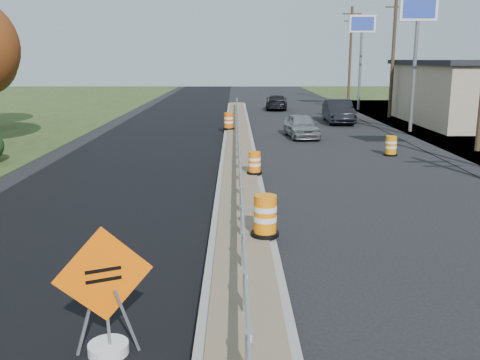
{
  "coord_description": "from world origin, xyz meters",
  "views": [
    {
      "loc": [
        -0.17,
        -16.29,
        4.38
      ],
      "look_at": [
        -0.04,
        -1.93,
        1.1
      ],
      "focal_mm": 40.0,
      "sensor_mm": 36.0,
      "label": 1
    }
  ],
  "objects_px": {
    "caution_sign": "(107,323)",
    "car_dark_mid": "(338,111)",
    "barrel_median_near": "(265,217)",
    "barrel_median_far": "(229,121)",
    "barrel_shoulder_mid": "(344,115)",
    "car_silver": "(301,126)",
    "barrel_median_mid": "(254,163)",
    "barrel_shoulder_near": "(391,146)",
    "barrel_shoulder_far": "(345,106)",
    "car_dark_far": "(277,102)"
  },
  "relations": [
    {
      "from": "caution_sign",
      "to": "barrel_median_mid",
      "type": "height_order",
      "value": "caution_sign"
    },
    {
      "from": "barrel_shoulder_near",
      "to": "car_silver",
      "type": "height_order",
      "value": "car_silver"
    },
    {
      "from": "barrel_median_near",
      "to": "car_dark_far",
      "type": "bearing_deg",
      "value": 85.18
    },
    {
      "from": "barrel_median_mid",
      "to": "barrel_median_far",
      "type": "bearing_deg",
      "value": 94.93
    },
    {
      "from": "barrel_shoulder_near",
      "to": "barrel_median_near",
      "type": "bearing_deg",
      "value": -118.25
    },
    {
      "from": "barrel_median_mid",
      "to": "car_dark_far",
      "type": "xyz_separation_m",
      "value": [
        2.93,
        27.69,
        0.03
      ]
    },
    {
      "from": "barrel_shoulder_far",
      "to": "car_dark_mid",
      "type": "xyz_separation_m",
      "value": [
        -2.19,
        -8.37,
        0.37
      ]
    },
    {
      "from": "barrel_median_near",
      "to": "barrel_shoulder_near",
      "type": "relative_size",
      "value": 1.1
    },
    {
      "from": "barrel_median_near",
      "to": "barrel_median_far",
      "type": "relative_size",
      "value": 1.01
    },
    {
      "from": "barrel_median_far",
      "to": "barrel_shoulder_near",
      "type": "distance_m",
      "value": 10.78
    },
    {
      "from": "caution_sign",
      "to": "car_silver",
      "type": "xyz_separation_m",
      "value": [
        5.67,
        22.67,
        0.15
      ]
    },
    {
      "from": "barrel_median_far",
      "to": "caution_sign",
      "type": "bearing_deg",
      "value": -93.61
    },
    {
      "from": "barrel_median_mid",
      "to": "car_silver",
      "type": "distance_m",
      "value": 11.2
    },
    {
      "from": "barrel_median_mid",
      "to": "car_dark_far",
      "type": "relative_size",
      "value": 0.18
    },
    {
      "from": "barrel_median_far",
      "to": "barrel_shoulder_far",
      "type": "xyz_separation_m",
      "value": [
        9.74,
        13.48,
        -0.27
      ]
    },
    {
      "from": "car_dark_far",
      "to": "barrel_shoulder_far",
      "type": "bearing_deg",
      "value": 169.4
    },
    {
      "from": "car_silver",
      "to": "barrel_median_mid",
      "type": "bearing_deg",
      "value": -111.13
    },
    {
      "from": "caution_sign",
      "to": "barrel_shoulder_far",
      "type": "height_order",
      "value": "caution_sign"
    },
    {
      "from": "caution_sign",
      "to": "car_silver",
      "type": "bearing_deg",
      "value": 51.85
    },
    {
      "from": "barrel_median_near",
      "to": "barrel_shoulder_near",
      "type": "height_order",
      "value": "barrel_median_near"
    },
    {
      "from": "caution_sign",
      "to": "barrel_median_mid",
      "type": "distance_m",
      "value": 12.18
    },
    {
      "from": "barrel_median_near",
      "to": "barrel_shoulder_near",
      "type": "xyz_separation_m",
      "value": [
        6.46,
        12.02,
        -0.27
      ]
    },
    {
      "from": "barrel_median_mid",
      "to": "barrel_shoulder_mid",
      "type": "bearing_deg",
      "value": 69.37
    },
    {
      "from": "caution_sign",
      "to": "car_dark_far",
      "type": "height_order",
      "value": "caution_sign"
    },
    {
      "from": "barrel_median_far",
      "to": "car_dark_mid",
      "type": "relative_size",
      "value": 0.2
    },
    {
      "from": "barrel_shoulder_near",
      "to": "car_dark_mid",
      "type": "relative_size",
      "value": 0.19
    },
    {
      "from": "barrel_shoulder_far",
      "to": "car_silver",
      "type": "relative_size",
      "value": 0.23
    },
    {
      "from": "car_dark_mid",
      "to": "barrel_shoulder_mid",
      "type": "bearing_deg",
      "value": 60.83
    },
    {
      "from": "barrel_shoulder_near",
      "to": "barrel_median_mid",
      "type": "bearing_deg",
      "value": -142.4
    },
    {
      "from": "barrel_median_near",
      "to": "car_dark_mid",
      "type": "height_order",
      "value": "car_dark_mid"
    },
    {
      "from": "caution_sign",
      "to": "car_dark_mid",
      "type": "distance_m",
      "value": 31.04
    },
    {
      "from": "car_silver",
      "to": "car_dark_mid",
      "type": "distance_m",
      "value": 7.79
    },
    {
      "from": "caution_sign",
      "to": "car_dark_mid",
      "type": "relative_size",
      "value": 0.42
    },
    {
      "from": "car_silver",
      "to": "car_dark_mid",
      "type": "relative_size",
      "value": 0.8
    },
    {
      "from": "car_dark_far",
      "to": "barrel_shoulder_mid",
      "type": "bearing_deg",
      "value": 119.63
    },
    {
      "from": "car_dark_far",
      "to": "car_silver",
      "type": "bearing_deg",
      "value": 94.79
    },
    {
      "from": "barrel_median_far",
      "to": "car_dark_mid",
      "type": "distance_m",
      "value": 9.12
    },
    {
      "from": "barrel_median_near",
      "to": "car_dark_mid",
      "type": "distance_m",
      "value": 25.66
    },
    {
      "from": "barrel_median_near",
      "to": "car_silver",
      "type": "height_order",
      "value": "car_silver"
    },
    {
      "from": "barrel_shoulder_mid",
      "to": "car_dark_mid",
      "type": "relative_size",
      "value": 0.2
    },
    {
      "from": "caution_sign",
      "to": "barrel_median_mid",
      "type": "xyz_separation_m",
      "value": [
        2.64,
        11.89,
        0.11
      ]
    },
    {
      "from": "barrel_median_far",
      "to": "barrel_median_mid",
      "type": "bearing_deg",
      "value": -85.07
    },
    {
      "from": "barrel_shoulder_far",
      "to": "barrel_shoulder_near",
      "type": "bearing_deg",
      "value": -95.91
    },
    {
      "from": "car_dark_mid",
      "to": "car_dark_far",
      "type": "distance_m",
      "value": 10.52
    },
    {
      "from": "barrel_shoulder_near",
      "to": "barrel_shoulder_mid",
      "type": "relative_size",
      "value": 0.93
    },
    {
      "from": "caution_sign",
      "to": "car_silver",
      "type": "distance_m",
      "value": 23.37
    },
    {
      "from": "barrel_shoulder_far",
      "to": "caution_sign",
      "type": "bearing_deg",
      "value": -106.53
    },
    {
      "from": "car_silver",
      "to": "car_dark_far",
      "type": "relative_size",
      "value": 0.87
    },
    {
      "from": "barrel_median_near",
      "to": "barrel_median_far",
      "type": "bearing_deg",
      "value": 93.16
    },
    {
      "from": "barrel_shoulder_mid",
      "to": "car_silver",
      "type": "height_order",
      "value": "car_silver"
    }
  ]
}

